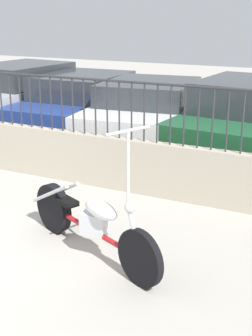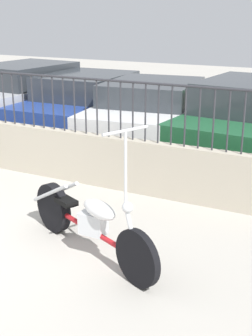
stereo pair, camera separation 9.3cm
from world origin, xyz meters
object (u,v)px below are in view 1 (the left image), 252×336
at_px(car_blue, 87,102).
at_px(car_silver, 27,93).
at_px(motorcycle_red, 86,220).
at_px(car_white, 151,112).
at_px(car_green, 252,119).

bearing_deg(car_blue, car_silver, 82.88).
bearing_deg(motorcycle_red, car_white, 128.17).
distance_m(motorcycle_red, car_white, 4.52).
bearing_deg(car_green, motorcycle_red, 174.42).
height_order(car_white, car_green, car_green).
bearing_deg(motorcycle_red, car_blue, 144.55).
bearing_deg(car_silver, car_blue, -90.13).
bearing_deg(car_white, car_green, -94.95).
bearing_deg(car_silver, motorcycle_red, -132.27).
xyz_separation_m(car_blue, car_white, (1.72, -0.41, 0.02)).
relative_size(motorcycle_red, car_white, 0.49).
xyz_separation_m(motorcycle_red, car_silver, (-4.57, 4.94, 0.32)).
relative_size(motorcycle_red, car_silver, 0.46).
relative_size(car_silver, car_blue, 1.05).
bearing_deg(motorcycle_red, car_silver, 156.67).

